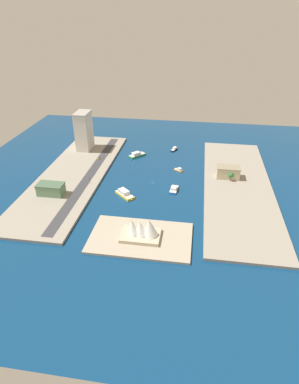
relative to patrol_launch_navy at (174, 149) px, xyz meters
The scene contains 18 objects.
ground_plane 92.63m from the patrol_launch_navy, 80.40° to the left, with size 440.00×440.00×0.00m, color navy.
quay_west 118.47m from the patrol_launch_navy, 129.58° to the left, with size 70.00×240.00×2.52m, color gray.
quay_east 140.20m from the patrol_launch_navy, 40.64° to the left, with size 70.00×240.00×2.52m, color gray.
peninsula_point 192.58m from the patrol_launch_navy, 86.76° to the left, with size 83.77×51.42×2.00m, color #A89E89.
road_strip 126.14m from the patrol_launch_navy, 46.38° to the left, with size 10.39×228.00×0.15m, color #38383D.
patrol_launch_navy is the anchor object (origin of this frame).
ferry_yellow_fast 131.94m from the patrol_launch_navy, 72.64° to the left, with size 22.58×21.85×6.07m.
water_taxi_orange 61.45m from the patrol_launch_navy, 100.10° to the left, with size 11.34×9.40×3.79m.
ferry_green_doubledeck 52.51m from the patrol_launch_navy, 30.48° to the left, with size 20.96×21.55×5.86m.
catamaran_blue 107.97m from the patrol_launch_navy, 94.92° to the left, with size 8.81×18.69×4.66m.
terminal_long_green 177.86m from the patrol_launch_navy, 51.05° to the left, with size 26.42×15.04×11.51m.
hotel_broad_white 120.39m from the patrol_launch_navy, ahead, with size 17.17×28.34×48.82m.
office_block_beige 98.72m from the patrol_launch_navy, 131.78° to the left, with size 25.28×15.37×12.82m.
taxi_yellow_cab 101.07m from the patrol_launch_navy, 27.93° to the left, with size 1.81×4.48×1.67m.
van_white 89.79m from the patrol_launch_navy, 22.03° to the left, with size 2.03×4.76×1.65m.
traffic_light_waterfront 136.93m from the patrol_launch_navy, 53.90° to the left, with size 0.36×0.36×6.50m.
opera_landmark 192.67m from the patrol_launch_navy, 87.13° to the left, with size 32.31×22.47×19.12m.
park_tree_cluster 101.95m from the patrol_launch_navy, 131.64° to the left, with size 7.14×21.00×9.57m.
Camera 1 is at (-44.08, 308.66, 166.69)m, focal length 30.14 mm.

